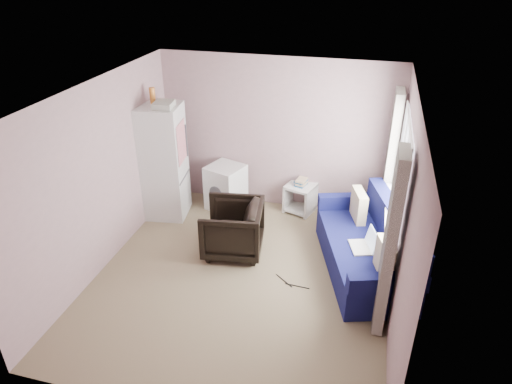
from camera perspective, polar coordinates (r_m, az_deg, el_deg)
room at (r=5.52m, az=-1.86°, el=-0.47°), size 3.84×4.24×2.54m
armchair at (r=6.48m, az=-2.96°, el=-4.29°), size 0.87×0.92×0.84m
fridge at (r=7.33m, az=-11.45°, el=3.76°), size 0.72×0.71×2.09m
washing_machine at (r=7.60m, az=-3.81°, el=0.71°), size 0.68×0.68×0.76m
side_table at (r=7.57m, az=5.57°, el=-0.49°), size 0.55×0.55×0.60m
sofa at (r=6.34m, az=13.90°, el=-6.97°), size 1.50×2.23×0.92m
window_dressing at (r=6.03m, az=16.43°, el=-0.64°), size 0.17×2.62×2.18m
floor_cables at (r=6.13m, az=4.34°, el=-11.31°), size 0.48×0.22×0.01m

